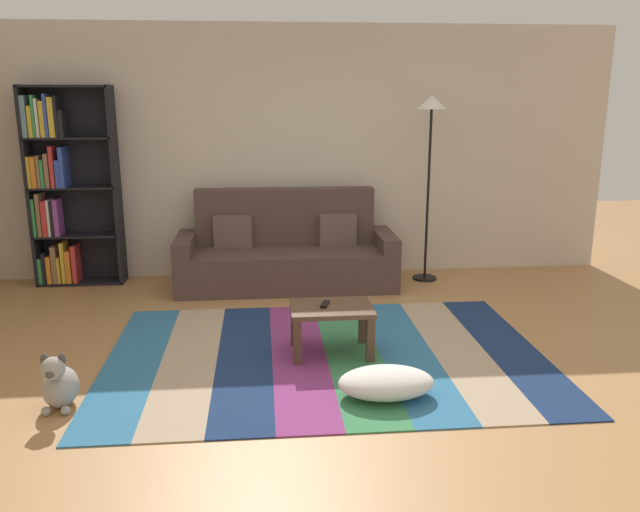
{
  "coord_description": "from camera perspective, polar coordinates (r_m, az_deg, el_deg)",
  "views": [
    {
      "loc": [
        -0.48,
        -4.49,
        1.96
      ],
      "look_at": [
        -0.0,
        0.67,
        0.65
      ],
      "focal_mm": 35.76,
      "sensor_mm": 36.0,
      "label": 1
    }
  ],
  "objects": [
    {
      "name": "back_wall",
      "position": [
        7.08,
        -1.39,
        9.24
      ],
      "size": [
        6.8,
        0.1,
        2.7
      ],
      "primitive_type": "cube",
      "color": "beige",
      "rests_on": "ground_plane"
    },
    {
      "name": "ground_plane",
      "position": [
        4.92,
        0.77,
        -9.29
      ],
      "size": [
        14.0,
        14.0,
        0.0
      ],
      "primitive_type": "plane",
      "color": "#B27F4C"
    },
    {
      "name": "tv_remote",
      "position": [
        4.91,
        0.45,
        -4.33
      ],
      "size": [
        0.09,
        0.16,
        0.02
      ],
      "primitive_type": "cube",
      "rotation": [
        0.0,
        0.0,
        -0.32
      ],
      "color": "black",
      "rests_on": "coffee_table"
    },
    {
      "name": "rug",
      "position": [
        4.99,
        0.55,
        -8.91
      ],
      "size": [
        3.35,
        2.36,
        0.01
      ],
      "color": "teal",
      "rests_on": "ground_plane"
    },
    {
      "name": "coffee_table",
      "position": [
        4.93,
        1.03,
        -5.38
      ],
      "size": [
        0.63,
        0.46,
        0.38
      ],
      "color": "#513826",
      "rests_on": "rug"
    },
    {
      "name": "bookshelf",
      "position": [
        7.16,
        -22.0,
        5.51
      ],
      "size": [
        0.9,
        0.28,
        2.06
      ],
      "color": "black",
      "rests_on": "ground_plane"
    },
    {
      "name": "standing_lamp",
      "position": [
        6.83,
        9.89,
        11.28
      ],
      "size": [
        0.32,
        0.32,
        1.96
      ],
      "color": "black",
      "rests_on": "ground_plane"
    },
    {
      "name": "pouf",
      "position": [
        4.34,
        5.93,
        -11.2
      ],
      "size": [
        0.64,
        0.41,
        0.19
      ],
      "primitive_type": "ellipsoid",
      "color": "white",
      "rests_on": "rug"
    },
    {
      "name": "dog",
      "position": [
        4.5,
        -22.3,
        -10.56
      ],
      "size": [
        0.22,
        0.35,
        0.4
      ],
      "color": "#9E998E",
      "rests_on": "ground_plane"
    },
    {
      "name": "couch",
      "position": [
        6.72,
        -3.04,
        0.18
      ],
      "size": [
        2.26,
        0.8,
        1.0
      ],
      "color": "#4C3833",
      "rests_on": "ground_plane"
    }
  ]
}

